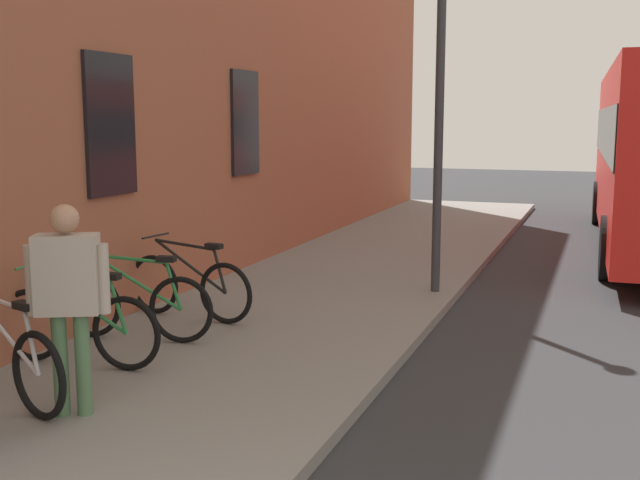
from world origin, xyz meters
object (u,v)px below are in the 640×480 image
bicycle_beside_lamp (189,286)px  pedestrian_by_facade (68,288)px  bicycle_far_end (136,305)px  bicycle_end_of_row (78,326)px  street_lamp (440,79)px  bicycle_mid_rack (4,359)px

bicycle_beside_lamp → pedestrian_by_facade: bearing=-167.9°
bicycle_far_end → bicycle_end_of_row: bearing=178.6°
bicycle_far_end → pedestrian_by_facade: pedestrian_by_facade is taller
bicycle_far_end → bicycle_beside_lamp: same height
bicycle_beside_lamp → street_lamp: 4.26m
pedestrian_by_facade → street_lamp: (5.45, -1.78, 1.83)m
bicycle_end_of_row → pedestrian_by_facade: size_ratio=1.04×
bicycle_mid_rack → bicycle_beside_lamp: 3.00m
bicycle_far_end → bicycle_mid_rack: bearing=-178.6°
bicycle_mid_rack → bicycle_beside_lamp: size_ratio=0.96×
bicycle_end_of_row → bicycle_far_end: (0.93, -0.02, -0.00)m
bicycle_beside_lamp → pedestrian_by_facade: pedestrian_by_facade is taller
bicycle_mid_rack → street_lamp: size_ratio=0.35×
bicycle_mid_rack → bicycle_beside_lamp: same height
pedestrian_by_facade → bicycle_far_end: bearing=20.0°
bicycle_end_of_row → bicycle_beside_lamp: bearing=-3.1°
bicycle_mid_rack → bicycle_far_end: 2.00m
bicycle_mid_rack → street_lamp: bearing=-24.2°
bicycle_beside_lamp → street_lamp: (2.47, -2.43, 2.48)m
bicycle_mid_rack → street_lamp: 6.48m
bicycle_end_of_row → bicycle_far_end: same height
bicycle_mid_rack → bicycle_end_of_row: same height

